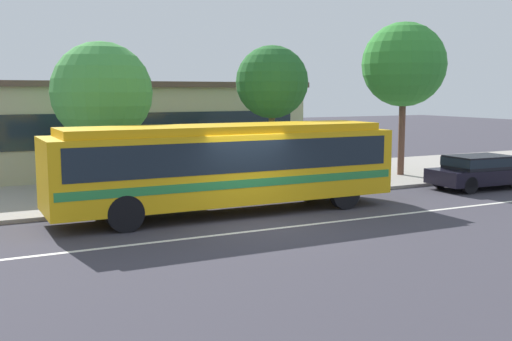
# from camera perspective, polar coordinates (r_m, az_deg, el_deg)

# --- Properties ---
(ground_plane) EXTENTS (120.00, 120.00, 0.00)m
(ground_plane) POSITION_cam_1_polar(r_m,az_deg,el_deg) (17.30, -0.00, -5.00)
(ground_plane) COLOR #39363F
(sidewalk_slab) EXTENTS (60.00, 8.00, 0.12)m
(sidewalk_slab) POSITION_cam_1_polar(r_m,az_deg,el_deg) (23.71, -7.72, -1.53)
(sidewalk_slab) COLOR gray
(sidewalk_slab) RESTS_ON ground_plane
(lane_stripe_center) EXTENTS (56.00, 0.16, 0.01)m
(lane_stripe_center) POSITION_cam_1_polar(r_m,az_deg,el_deg) (16.60, 1.25, -5.52)
(lane_stripe_center) COLOR silver
(lane_stripe_center) RESTS_ON ground_plane
(transit_bus) EXTENTS (10.73, 2.47, 2.72)m
(transit_bus) POSITION_cam_1_polar(r_m,az_deg,el_deg) (18.52, -2.76, 0.79)
(transit_bus) COLOR gold
(transit_bus) RESTS_ON ground_plane
(sedan_far_ahead) EXTENTS (4.30, 1.98, 1.29)m
(sedan_far_ahead) POSITION_cam_1_polar(r_m,az_deg,el_deg) (24.92, 20.35, 0.05)
(sedan_far_ahead) COLOR black
(sedan_far_ahead) RESTS_ON ground_plane
(pedestrian_waiting_near_sign) EXTENTS (0.48, 0.48, 1.75)m
(pedestrian_waiting_near_sign) POSITION_cam_1_polar(r_m,az_deg,el_deg) (22.99, 3.98, 0.99)
(pedestrian_waiting_near_sign) COLOR navy
(pedestrian_waiting_near_sign) RESTS_ON sidewalk_slab
(pedestrian_walking_along_curb) EXTENTS (0.48, 0.48, 1.70)m
(pedestrian_walking_along_curb) POSITION_cam_1_polar(r_m,az_deg,el_deg) (22.83, 3.48, 0.85)
(pedestrian_walking_along_curb) COLOR #2E302D
(pedestrian_walking_along_curb) RESTS_ON sidewalk_slab
(bus_stop_sign) EXTENTS (0.09, 0.44, 2.34)m
(bus_stop_sign) POSITION_cam_1_polar(r_m,az_deg,el_deg) (21.51, 3.37, 1.82)
(bus_stop_sign) COLOR gray
(bus_stop_sign) RESTS_ON sidewalk_slab
(street_tree_near_stop) EXTENTS (3.53, 3.53, 5.34)m
(street_tree_near_stop) POSITION_cam_1_polar(r_m,az_deg,el_deg) (22.10, -14.26, 7.07)
(street_tree_near_stop) COLOR brown
(street_tree_near_stop) RESTS_ON sidewalk_slab
(street_tree_mid_block) EXTENTS (2.83, 2.83, 5.38)m
(street_tree_mid_block) POSITION_cam_1_polar(r_m,az_deg,el_deg) (23.90, 1.50, 8.25)
(street_tree_mid_block) COLOR brown
(street_tree_mid_block) RESTS_ON sidewalk_slab
(street_tree_far_end) EXTENTS (3.59, 3.59, 6.54)m
(street_tree_far_end) POSITION_cam_1_polar(r_m,az_deg,el_deg) (27.07, 13.68, 9.59)
(street_tree_far_end) COLOR brown
(street_tree_far_end) RESTS_ON sidewalk_slab
(station_building) EXTENTS (18.54, 8.16, 4.14)m
(station_building) POSITION_cam_1_polar(r_m,az_deg,el_deg) (29.34, -15.05, 3.96)
(station_building) COLOR #ACA986
(station_building) RESTS_ON ground_plane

